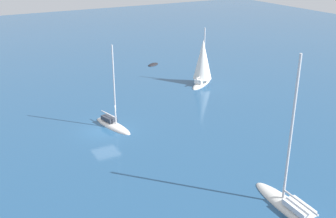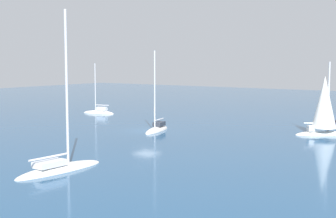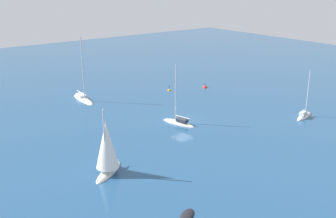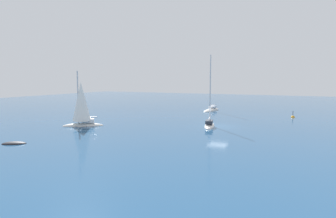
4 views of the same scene
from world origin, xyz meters
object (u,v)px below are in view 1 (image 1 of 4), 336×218
object	(u,v)px
yacht	(113,125)
sloop_1	(290,206)
sloop	(203,64)
rib	(153,65)

from	to	relation	value
yacht	sloop_1	xyz separation A→B (m)	(5.61, -18.89, 0.06)
yacht	sloop_1	size ratio (longest dim) A/B	0.79
sloop	yacht	world-z (taller)	yacht
rib	sloop_1	distance (m)	38.17
sloop	rib	size ratio (longest dim) A/B	3.04
rib	sloop_1	bearing A→B (deg)	45.75
rib	yacht	bearing A→B (deg)	21.19
yacht	rib	distance (m)	23.02
sloop	sloop_1	xyz separation A→B (m)	(-9.76, -25.99, -2.47)
sloop	rib	bearing A→B (deg)	62.28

